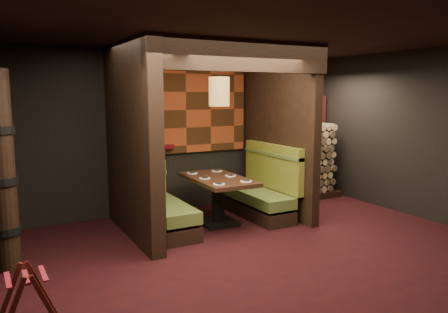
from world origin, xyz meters
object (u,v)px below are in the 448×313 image
luggage_rack (27,297)px  totem_column (4,174)px  dining_table (218,192)px  firewood_stack (299,162)px  booth_bench_left (158,206)px  pendant_lamp (219,92)px  booth_bench_right (261,193)px

luggage_rack → totem_column: bearing=92.9°
totem_column → dining_table: bearing=8.3°
dining_table → firewood_stack: firewood_stack is taller
booth_bench_left → pendant_lamp: size_ratio=1.72×
totem_column → firewood_stack: bearing=13.2°
pendant_lamp → firewood_stack: size_ratio=0.54×
firewood_stack → booth_bench_right: bearing=-152.7°
booth_bench_right → firewood_stack: firewood_stack is taller
booth_bench_right → firewood_stack: (1.35, 0.70, 0.35)m
luggage_rack → pendant_lamp: bearing=33.3°
booth_bench_left → totem_column: totem_column is taller
dining_table → firewood_stack: bearing=19.6°
pendant_lamp → firewood_stack: bearing=20.7°
dining_table → booth_bench_left: bearing=173.9°
luggage_rack → booth_bench_left: bearing=46.5°
dining_table → pendant_lamp: size_ratio=1.60×
dining_table → luggage_rack: (-2.99, -2.01, -0.23)m
pendant_lamp → luggage_rack: pendant_lamp is taller
luggage_rack → firewood_stack: size_ratio=0.36×
luggage_rack → booth_bench_right: bearing=28.5°
pendant_lamp → totem_column: size_ratio=0.39×
booth_bench_left → firewood_stack: 3.34m
booth_bench_left → pendant_lamp: (0.98, -0.15, 1.74)m
firewood_stack → booth_bench_left: bearing=-167.8°
dining_table → booth_bench_right: bearing=6.5°
pendant_lamp → firewood_stack: 2.79m
totem_column → firewood_stack: totem_column is taller
booth_bench_right → luggage_rack: size_ratio=2.59×
dining_table → firewood_stack: size_ratio=0.86×
dining_table → totem_column: size_ratio=0.62×
booth_bench_right → luggage_rack: 4.44m
booth_bench_left → dining_table: 1.00m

